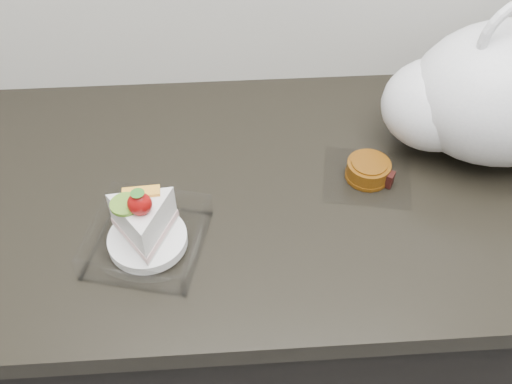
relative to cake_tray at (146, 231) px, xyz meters
name	(u,v)px	position (x,y,z in m)	size (l,w,h in m)	color
counter	(292,315)	(0.27, 0.13, -0.48)	(2.04, 0.64, 0.90)	black
cake_tray	(146,231)	(0.00, 0.00, 0.00)	(0.21, 0.21, 0.13)	white
mooncake_wrap	(369,172)	(0.38, 0.13, -0.02)	(0.18, 0.17, 0.04)	white
plastic_bag	(492,95)	(0.59, 0.19, 0.09)	(0.39, 0.29, 0.31)	white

